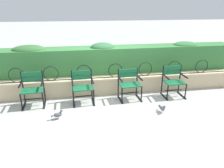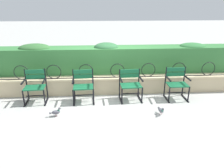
{
  "view_description": "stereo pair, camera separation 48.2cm",
  "coord_description": "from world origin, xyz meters",
  "px_view_note": "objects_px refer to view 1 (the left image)",
  "views": [
    {
      "loc": [
        -0.81,
        -4.93,
        2.53
      ],
      "look_at": [
        0.0,
        0.09,
        0.55
      ],
      "focal_mm": 32.91,
      "sensor_mm": 36.0,
      "label": 1
    },
    {
      "loc": [
        -0.33,
        -4.98,
        2.53
      ],
      "look_at": [
        0.0,
        0.09,
        0.55
      ],
      "focal_mm": 32.91,
      "sensor_mm": 36.0,
      "label": 2
    }
  ],
  "objects_px": {
    "park_chair_centre_right": "(129,83)",
    "pigeon_far_side": "(162,108)",
    "park_chair_leftmost": "(32,88)",
    "park_chair_rightmost": "(173,81)",
    "park_chair_centre_left": "(83,86)",
    "pigeon_near_chairs": "(58,115)"
  },
  "relations": [
    {
      "from": "park_chair_leftmost",
      "to": "pigeon_far_side",
      "type": "relative_size",
      "value": 3.08
    },
    {
      "from": "park_chair_centre_left",
      "to": "pigeon_near_chairs",
      "type": "relative_size",
      "value": 3.02
    },
    {
      "from": "park_chair_rightmost",
      "to": "pigeon_far_side",
      "type": "bearing_deg",
      "value": -126.75
    },
    {
      "from": "pigeon_near_chairs",
      "to": "park_chair_centre_left",
      "type": "bearing_deg",
      "value": 53.34
    },
    {
      "from": "park_chair_centre_left",
      "to": "pigeon_far_side",
      "type": "relative_size",
      "value": 3.01
    },
    {
      "from": "park_chair_leftmost",
      "to": "pigeon_near_chairs",
      "type": "height_order",
      "value": "park_chair_leftmost"
    },
    {
      "from": "park_chair_leftmost",
      "to": "park_chair_rightmost",
      "type": "height_order",
      "value": "park_chair_leftmost"
    },
    {
      "from": "pigeon_near_chairs",
      "to": "pigeon_far_side",
      "type": "height_order",
      "value": "same"
    },
    {
      "from": "pigeon_far_side",
      "to": "park_chair_centre_left",
      "type": "bearing_deg",
      "value": 154.82
    },
    {
      "from": "park_chair_rightmost",
      "to": "pigeon_far_side",
      "type": "height_order",
      "value": "park_chair_rightmost"
    },
    {
      "from": "park_chair_leftmost",
      "to": "pigeon_near_chairs",
      "type": "bearing_deg",
      "value": -52.07
    },
    {
      "from": "park_chair_rightmost",
      "to": "pigeon_near_chairs",
      "type": "distance_m",
      "value": 3.36
    },
    {
      "from": "park_chair_rightmost",
      "to": "park_chair_leftmost",
      "type": "bearing_deg",
      "value": 179.45
    },
    {
      "from": "pigeon_near_chairs",
      "to": "pigeon_far_side",
      "type": "bearing_deg",
      "value": -1.62
    },
    {
      "from": "park_chair_rightmost",
      "to": "pigeon_near_chairs",
      "type": "relative_size",
      "value": 3.06
    },
    {
      "from": "park_chair_centre_left",
      "to": "park_chair_leftmost",
      "type": "bearing_deg",
      "value": 178.3
    },
    {
      "from": "park_chair_centre_right",
      "to": "pigeon_far_side",
      "type": "bearing_deg",
      "value": -55.82
    },
    {
      "from": "park_chair_centre_right",
      "to": "park_chair_rightmost",
      "type": "xyz_separation_m",
      "value": [
        1.31,
        -0.02,
        0.01
      ]
    },
    {
      "from": "park_chair_centre_right",
      "to": "park_chair_centre_left",
      "type": "bearing_deg",
      "value": -179.22
    },
    {
      "from": "park_chair_centre_right",
      "to": "pigeon_far_side",
      "type": "relative_size",
      "value": 2.91
    },
    {
      "from": "park_chair_leftmost",
      "to": "park_chair_rightmost",
      "type": "bearing_deg",
      "value": -0.55
    },
    {
      "from": "park_chair_centre_right",
      "to": "park_chair_rightmost",
      "type": "distance_m",
      "value": 1.31
    }
  ]
}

